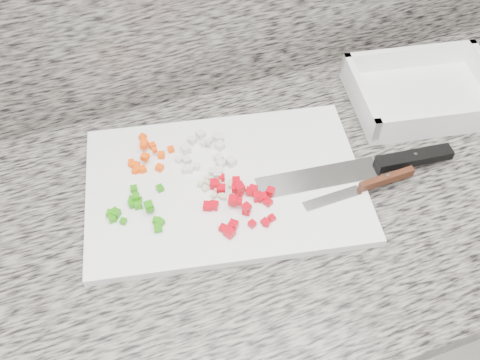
% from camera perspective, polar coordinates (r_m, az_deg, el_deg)
% --- Properties ---
extents(cabinet, '(3.92, 0.62, 0.86)m').
position_cam_1_polar(cabinet, '(1.30, -0.59, -15.34)').
color(cabinet, white).
rests_on(cabinet, ground).
extents(countertop, '(3.96, 0.64, 0.04)m').
position_cam_1_polar(countertop, '(0.91, -0.82, -3.93)').
color(countertop, slate).
rests_on(countertop, cabinet).
extents(cutting_board, '(0.52, 0.39, 0.02)m').
position_cam_1_polar(cutting_board, '(0.91, -1.60, -0.51)').
color(cutting_board, white).
rests_on(cutting_board, countertop).
extents(carrot_pile, '(0.08, 0.10, 0.02)m').
position_cam_1_polar(carrot_pile, '(0.95, -9.93, 2.67)').
color(carrot_pile, '#FF4C05').
rests_on(carrot_pile, cutting_board).
extents(onion_pile, '(0.10, 0.12, 0.02)m').
position_cam_1_polar(onion_pile, '(0.94, -3.42, 2.83)').
color(onion_pile, beige).
rests_on(onion_pile, cutting_board).
extents(green_pepper_pile, '(0.10, 0.10, 0.02)m').
position_cam_1_polar(green_pepper_pile, '(0.88, -10.98, -3.02)').
color(green_pepper_pile, '#25820B').
rests_on(green_pepper_pile, cutting_board).
extents(red_pepper_pile, '(0.13, 0.13, 0.02)m').
position_cam_1_polar(red_pepper_pile, '(0.87, -0.03, -2.21)').
color(red_pepper_pile, '#BD0211').
rests_on(red_pepper_pile, cutting_board).
extents(garlic_pile, '(0.06, 0.06, 0.01)m').
position_cam_1_polar(garlic_pile, '(0.90, -2.53, -0.64)').
color(garlic_pile, beige).
rests_on(garlic_pile, cutting_board).
extents(chef_knife, '(0.35, 0.08, 0.02)m').
position_cam_1_polar(chef_knife, '(0.96, 14.87, 1.60)').
color(chef_knife, silver).
rests_on(chef_knife, cutting_board).
extents(paring_knife, '(0.20, 0.02, 0.02)m').
position_cam_1_polar(paring_knife, '(0.92, 14.00, -0.40)').
color(paring_knife, silver).
rests_on(paring_knife, cutting_board).
extents(tray, '(0.31, 0.25, 0.06)m').
position_cam_1_polar(tray, '(1.11, 19.01, 8.70)').
color(tray, white).
rests_on(tray, countertop).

